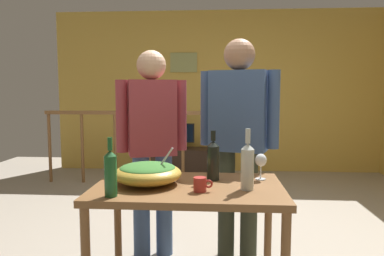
{
  "coord_description": "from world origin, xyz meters",
  "views": [
    {
      "loc": [
        -0.01,
        -2.87,
        1.3
      ],
      "look_at": [
        -0.18,
        -0.45,
        1.06
      ],
      "focal_mm": 33.72,
      "sensor_mm": 36.0,
      "label": 1
    }
  ],
  "objects_px": {
    "wine_glass": "(261,161)",
    "wine_bottle_clear": "(247,165)",
    "wine_bottle_green": "(111,172)",
    "wine_bottle_dark": "(213,159)",
    "salad_bowl": "(148,172)",
    "serving_table": "(188,200)",
    "person_standing_left": "(152,138)",
    "framed_picture": "(184,63)",
    "flat_screen_tv": "(178,134)",
    "mug_red": "(200,184)",
    "stair_railing": "(162,138)",
    "tv_console": "(179,161)",
    "person_standing_right": "(238,130)"
  },
  "relations": [
    {
      "from": "flat_screen_tv",
      "to": "wine_bottle_clear",
      "type": "bearing_deg",
      "value": -77.75
    },
    {
      "from": "flat_screen_tv",
      "to": "person_standing_left",
      "type": "distance_m",
      "value": 2.84
    },
    {
      "from": "framed_picture",
      "to": "person_standing_right",
      "type": "height_order",
      "value": "framed_picture"
    },
    {
      "from": "wine_glass",
      "to": "wine_bottle_green",
      "type": "distance_m",
      "value": 0.94
    },
    {
      "from": "person_standing_right",
      "to": "flat_screen_tv",
      "type": "bearing_deg",
      "value": -57.4
    },
    {
      "from": "flat_screen_tv",
      "to": "wine_bottle_dark",
      "type": "distance_m",
      "value": 3.39
    },
    {
      "from": "wine_bottle_green",
      "to": "wine_bottle_clear",
      "type": "relative_size",
      "value": 0.91
    },
    {
      "from": "flat_screen_tv",
      "to": "salad_bowl",
      "type": "height_order",
      "value": "salad_bowl"
    },
    {
      "from": "framed_picture",
      "to": "serving_table",
      "type": "xyz_separation_m",
      "value": [
        0.37,
        -3.79,
        -1.11
      ]
    },
    {
      "from": "serving_table",
      "to": "person_standing_left",
      "type": "height_order",
      "value": "person_standing_left"
    },
    {
      "from": "serving_table",
      "to": "tv_console",
      "type": "bearing_deg",
      "value": 96.97
    },
    {
      "from": "wine_bottle_green",
      "to": "wine_bottle_clear",
      "type": "xyz_separation_m",
      "value": [
        0.73,
        0.18,
        0.01
      ]
    },
    {
      "from": "framed_picture",
      "to": "wine_bottle_clear",
      "type": "height_order",
      "value": "framed_picture"
    },
    {
      "from": "salad_bowl",
      "to": "wine_glass",
      "type": "xyz_separation_m",
      "value": [
        0.69,
        0.16,
        0.05
      ]
    },
    {
      "from": "tv_console",
      "to": "flat_screen_tv",
      "type": "distance_m",
      "value": 0.44
    },
    {
      "from": "wine_bottle_clear",
      "to": "mug_red",
      "type": "height_order",
      "value": "wine_bottle_clear"
    },
    {
      "from": "mug_red",
      "to": "stair_railing",
      "type": "bearing_deg",
      "value": 102.77
    },
    {
      "from": "framed_picture",
      "to": "tv_console",
      "type": "height_order",
      "value": "framed_picture"
    },
    {
      "from": "wine_glass",
      "to": "wine_bottle_clear",
      "type": "bearing_deg",
      "value": -113.35
    },
    {
      "from": "person_standing_right",
      "to": "serving_table",
      "type": "bearing_deg",
      "value": 80.49
    },
    {
      "from": "stair_railing",
      "to": "tv_console",
      "type": "relative_size",
      "value": 2.77
    },
    {
      "from": "stair_railing",
      "to": "tv_console",
      "type": "bearing_deg",
      "value": 74.35
    },
    {
      "from": "tv_console",
      "to": "wine_bottle_green",
      "type": "xyz_separation_m",
      "value": [
        0.04,
        -3.76,
        0.67
      ]
    },
    {
      "from": "serving_table",
      "to": "person_standing_left",
      "type": "relative_size",
      "value": 0.69
    },
    {
      "from": "wine_bottle_dark",
      "to": "salad_bowl",
      "type": "bearing_deg",
      "value": -161.44
    },
    {
      "from": "serving_table",
      "to": "salad_bowl",
      "type": "distance_m",
      "value": 0.29
    },
    {
      "from": "stair_railing",
      "to": "wine_bottle_clear",
      "type": "distance_m",
      "value": 3.11
    },
    {
      "from": "stair_railing",
      "to": "wine_bottle_dark",
      "type": "relative_size",
      "value": 7.96
    },
    {
      "from": "person_standing_left",
      "to": "wine_bottle_clear",
      "type": "bearing_deg",
      "value": 115.45
    },
    {
      "from": "framed_picture",
      "to": "person_standing_left",
      "type": "relative_size",
      "value": 0.27
    },
    {
      "from": "wine_bottle_dark",
      "to": "mug_red",
      "type": "distance_m",
      "value": 0.3
    },
    {
      "from": "salad_bowl",
      "to": "wine_bottle_clear",
      "type": "xyz_separation_m",
      "value": [
        0.59,
        -0.08,
        0.07
      ]
    },
    {
      "from": "framed_picture",
      "to": "wine_bottle_clear",
      "type": "distance_m",
      "value": 4.03
    },
    {
      "from": "wine_bottle_green",
      "to": "wine_bottle_clear",
      "type": "height_order",
      "value": "wine_bottle_clear"
    },
    {
      "from": "wine_bottle_clear",
      "to": "wine_bottle_dark",
      "type": "bearing_deg",
      "value": 132.41
    },
    {
      "from": "flat_screen_tv",
      "to": "wine_bottle_green",
      "type": "xyz_separation_m",
      "value": [
        0.04,
        -3.73,
        0.23
      ]
    },
    {
      "from": "salad_bowl",
      "to": "wine_bottle_clear",
      "type": "relative_size",
      "value": 1.17
    },
    {
      "from": "flat_screen_tv",
      "to": "wine_bottle_clear",
      "type": "height_order",
      "value": "wine_bottle_clear"
    },
    {
      "from": "tv_console",
      "to": "person_standing_right",
      "type": "bearing_deg",
      "value": -75.07
    },
    {
      "from": "wine_bottle_clear",
      "to": "flat_screen_tv",
      "type": "bearing_deg",
      "value": 102.25
    },
    {
      "from": "wine_bottle_dark",
      "to": "person_standing_left",
      "type": "distance_m",
      "value": 0.7
    },
    {
      "from": "wine_glass",
      "to": "wine_bottle_green",
      "type": "height_order",
      "value": "wine_bottle_green"
    },
    {
      "from": "framed_picture",
      "to": "person_standing_left",
      "type": "distance_m",
      "value": 3.25
    },
    {
      "from": "wine_bottle_green",
      "to": "wine_bottle_dark",
      "type": "height_order",
      "value": "wine_bottle_green"
    },
    {
      "from": "mug_red",
      "to": "framed_picture",
      "type": "bearing_deg",
      "value": 96.56
    },
    {
      "from": "serving_table",
      "to": "wine_bottle_green",
      "type": "bearing_deg",
      "value": -146.79
    },
    {
      "from": "tv_console",
      "to": "person_standing_left",
      "type": "height_order",
      "value": "person_standing_left"
    },
    {
      "from": "salad_bowl",
      "to": "wine_glass",
      "type": "height_order",
      "value": "salad_bowl"
    },
    {
      "from": "stair_railing",
      "to": "mug_red",
      "type": "xyz_separation_m",
      "value": [
        0.68,
        -3.01,
        0.13
      ]
    },
    {
      "from": "wine_glass",
      "to": "person_standing_right",
      "type": "xyz_separation_m",
      "value": [
        -0.11,
        0.48,
        0.15
      ]
    }
  ]
}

